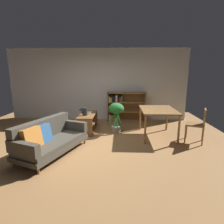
# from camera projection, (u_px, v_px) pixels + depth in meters

# --- Properties ---
(ground_plane) EXTENTS (8.16, 8.16, 0.00)m
(ground_plane) POSITION_uv_depth(u_px,v_px,m) (85.00, 145.00, 4.58)
(ground_plane) COLOR #9E7042
(back_wall_panel) EXTENTS (6.80, 0.10, 2.70)m
(back_wall_panel) POSITION_uv_depth(u_px,v_px,m) (97.00, 85.00, 6.93)
(back_wall_panel) COLOR silver
(back_wall_panel) RESTS_ON ground_plane
(fabric_couch) EXTENTS (1.33, 1.90, 0.78)m
(fabric_couch) POSITION_uv_depth(u_px,v_px,m) (49.00, 138.00, 4.06)
(fabric_couch) COLOR brown
(fabric_couch) RESTS_ON ground_plane
(media_console) EXTENTS (0.47, 1.15, 0.54)m
(media_console) POSITION_uv_depth(u_px,v_px,m) (88.00, 122.00, 5.69)
(media_console) COLOR brown
(media_console) RESTS_ON ground_plane
(open_laptop) EXTENTS (0.41, 0.31, 0.11)m
(open_laptop) POSITION_uv_depth(u_px,v_px,m) (86.00, 112.00, 5.83)
(open_laptop) COLOR silver
(open_laptop) RESTS_ON media_console
(desk_speaker) EXTENTS (0.15, 0.15, 0.24)m
(desk_speaker) POSITION_uv_depth(u_px,v_px,m) (85.00, 112.00, 5.44)
(desk_speaker) COLOR #2D2823
(desk_speaker) RESTS_ON media_console
(potted_floor_plant) EXTENTS (0.53, 0.53, 0.92)m
(potted_floor_plant) POSITION_uv_depth(u_px,v_px,m) (116.00, 112.00, 5.48)
(potted_floor_plant) COLOR #9E9389
(potted_floor_plant) RESTS_ON ground_plane
(dining_table) EXTENTS (0.95, 1.30, 0.80)m
(dining_table) POSITION_uv_depth(u_px,v_px,m) (158.00, 112.00, 5.11)
(dining_table) COLOR olive
(dining_table) RESTS_ON ground_plane
(dining_chair_near) EXTENTS (0.58, 0.56, 0.91)m
(dining_chair_near) POSITION_uv_depth(u_px,v_px,m) (198.00, 123.00, 4.69)
(dining_chair_near) COLOR olive
(dining_chair_near) RESTS_ON ground_plane
(bookshelf) EXTENTS (1.43, 0.36, 1.10)m
(bookshelf) POSITION_uv_depth(u_px,v_px,m) (123.00, 106.00, 6.86)
(bookshelf) COLOR olive
(bookshelf) RESTS_ON ground_plane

